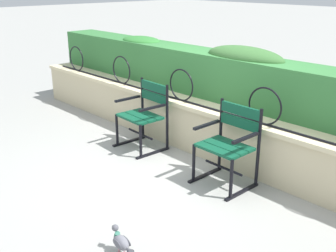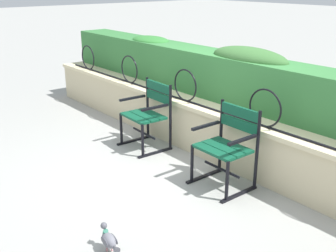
# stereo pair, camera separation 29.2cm
# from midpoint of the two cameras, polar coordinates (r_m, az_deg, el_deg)

# --- Properties ---
(ground_plane) EXTENTS (60.00, 60.00, 0.00)m
(ground_plane) POSITION_cam_midpoint_polar(r_m,az_deg,el_deg) (4.76, 0.64, -6.57)
(ground_plane) COLOR #9E9E99
(stone_wall) EXTENTS (7.41, 0.41, 0.63)m
(stone_wall) POSITION_cam_midpoint_polar(r_m,az_deg,el_deg) (5.17, 7.75, -0.74)
(stone_wall) COLOR beige
(stone_wall) RESTS_ON ground
(iron_arch_fence) EXTENTS (6.87, 0.02, 0.42)m
(iron_arch_fence) POSITION_cam_midpoint_polar(r_m,az_deg,el_deg) (5.20, 4.60, 5.11)
(iron_arch_fence) COLOR black
(iron_arch_fence) RESTS_ON stone_wall
(hedge_row) EXTENTS (7.26, 0.52, 0.72)m
(hedge_row) POSITION_cam_midpoint_polar(r_m,az_deg,el_deg) (5.27, 11.76, 6.61)
(hedge_row) COLOR #387A3D
(hedge_row) RESTS_ON stone_wall
(park_chair_left) EXTENTS (0.59, 0.55, 0.87)m
(park_chair_left) POSITION_cam_midpoint_polar(r_m,az_deg,el_deg) (5.34, -1.18, 1.79)
(park_chair_left) COLOR #0F4C33
(park_chair_left) RESTS_ON ground
(park_chair_right) EXTENTS (0.57, 0.53, 0.87)m
(park_chair_right) POSITION_cam_midpoint_polar(r_m,az_deg,el_deg) (4.40, 10.22, -2.60)
(park_chair_right) COLOR #0F4C33
(park_chair_right) RESTS_ON ground
(pigeon_far_side) EXTENTS (0.29, 0.12, 0.22)m
(pigeon_far_side) POSITION_cam_midpoint_polar(r_m,az_deg,el_deg) (3.47, -5.74, -15.56)
(pigeon_far_side) COLOR slate
(pigeon_far_side) RESTS_ON ground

